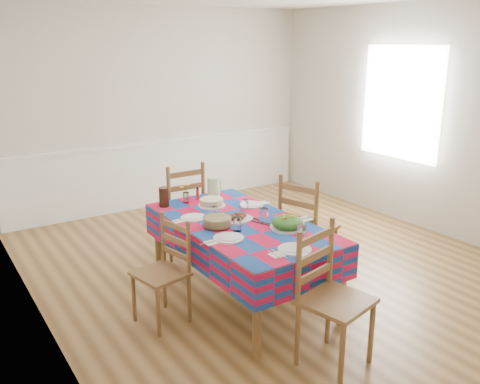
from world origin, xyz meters
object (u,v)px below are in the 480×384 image
Objects in this scene: dining_table at (241,230)px; green_pitcher at (214,188)px; tea_pitcher at (164,197)px; chair_near at (331,299)px; chair_left at (164,272)px; chair_far at (181,210)px; chair_right at (305,228)px; meat_platter at (237,218)px.

dining_table is 0.77m from green_pitcher.
dining_table is at bearing -64.01° from tea_pitcher.
chair_near reaches higher than chair_left.
dining_table is at bearing 76.29° from chair_near.
chair_left is at bearing -116.01° from tea_pitcher.
chair_near is at bearing -95.12° from green_pitcher.
chair_far is 1.37m from chair_left.
chair_left is at bearing -141.10° from green_pitcher.
chair_left is (-0.74, -1.15, -0.08)m from chair_far.
chair_right is at bearing -1.11° from dining_table.
chair_far is at bearing 46.95° from tea_pitcher.
green_pitcher is 1.22m from chair_left.
tea_pitcher reaches higher than chair_left.
chair_near is (-0.17, -1.90, -0.33)m from green_pitcher.
chair_near is at bearing -90.04° from meat_platter.
chair_far is (-0.16, 0.43, -0.32)m from green_pitcher.
chair_far reaches higher than chair_left.
chair_far is (0.37, 0.40, -0.30)m from tea_pitcher.
chair_left is at bearing 108.75° from chair_near.
green_pitcher is at bearing 76.16° from meat_platter.
chair_left is at bearing 179.34° from dining_table.
chair_near is 0.98× the size of chair_far.
green_pitcher is 0.20× the size of chair_right.
chair_left is at bearing 58.79° from chair_far.
chair_right is (0.74, -0.01, -0.13)m from dining_table.
chair_near is 1.37m from chair_right.
meat_platter reaches higher than dining_table.
dining_table is 1.82× the size of chair_near.
chair_left is at bearing 71.92° from chair_right.
dining_table is 0.75m from chair_right.
dining_table is 2.11× the size of chair_left.
meat_platter is 0.30× the size of chair_right.
chair_far is 1.18× the size of chair_left.
dining_table is 6.03× the size of meat_platter.
tea_pitcher is 0.18× the size of chair_near.
chair_far reaches higher than chair_near.
chair_left is (-0.73, -0.04, -0.31)m from meat_platter.
chair_far is at bearing 76.59° from chair_near.
meat_platter is at bearing -103.84° from green_pitcher.
green_pitcher is at bearing 20.32° from chair_right.
tea_pitcher is 1.39m from chair_right.
chair_near is at bearing -79.37° from tea_pitcher.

